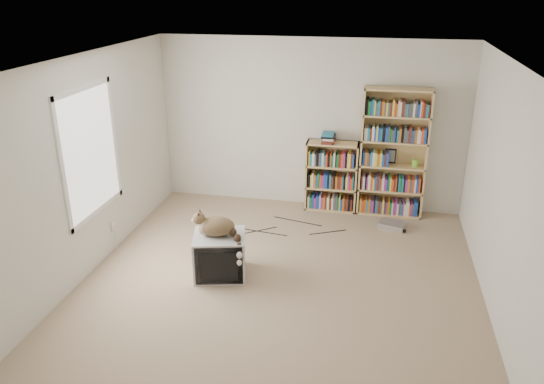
% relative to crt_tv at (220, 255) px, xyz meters
% --- Properties ---
extents(floor, '(4.50, 5.00, 0.01)m').
position_rel_crt_tv_xyz_m(floor, '(0.72, -0.15, -0.25)').
color(floor, tan).
rests_on(floor, ground).
extents(wall_back, '(4.50, 0.02, 2.50)m').
position_rel_crt_tv_xyz_m(wall_back, '(0.72, 2.35, 1.00)').
color(wall_back, beige).
rests_on(wall_back, floor).
extents(wall_front, '(4.50, 0.02, 2.50)m').
position_rel_crt_tv_xyz_m(wall_front, '(0.72, -2.65, 1.00)').
color(wall_front, beige).
rests_on(wall_front, floor).
extents(wall_left, '(0.02, 5.00, 2.50)m').
position_rel_crt_tv_xyz_m(wall_left, '(-1.53, -0.15, 1.00)').
color(wall_left, beige).
rests_on(wall_left, floor).
extents(wall_right, '(0.02, 5.00, 2.50)m').
position_rel_crt_tv_xyz_m(wall_right, '(2.97, -0.15, 1.00)').
color(wall_right, beige).
rests_on(wall_right, floor).
extents(ceiling, '(4.50, 5.00, 0.02)m').
position_rel_crt_tv_xyz_m(ceiling, '(0.72, -0.15, 2.25)').
color(ceiling, white).
rests_on(ceiling, wall_back).
extents(window, '(0.02, 1.22, 1.52)m').
position_rel_crt_tv_xyz_m(window, '(-1.51, 0.05, 1.15)').
color(window, white).
rests_on(window, wall_left).
extents(crt_tv, '(0.70, 0.66, 0.51)m').
position_rel_crt_tv_xyz_m(crt_tv, '(0.00, 0.00, 0.00)').
color(crt_tv, '#AEAEB1').
rests_on(crt_tv, floor).
extents(cat, '(0.65, 0.45, 0.50)m').
position_rel_crt_tv_xyz_m(cat, '(0.03, -0.04, 0.34)').
color(cat, '#3B2818').
rests_on(cat, crt_tv).
extents(bookcase_tall, '(0.93, 0.30, 1.86)m').
position_rel_crt_tv_xyz_m(bookcase_tall, '(1.95, 2.21, 0.63)').
color(bookcase_tall, tan).
rests_on(bookcase_tall, floor).
extents(bookcase_short, '(0.76, 0.30, 1.04)m').
position_rel_crt_tv_xyz_m(bookcase_short, '(1.08, 2.20, 0.23)').
color(bookcase_short, tan).
rests_on(bookcase_short, floor).
extents(book_stack, '(0.21, 0.27, 0.15)m').
position_rel_crt_tv_xyz_m(book_stack, '(1.01, 2.16, 0.86)').
color(book_stack, red).
rests_on(book_stack, bookcase_short).
extents(green_mug, '(0.09, 0.09, 0.11)m').
position_rel_crt_tv_xyz_m(green_mug, '(2.26, 2.19, 0.56)').
color(green_mug, '#79BC35').
rests_on(green_mug, bookcase_tall).
extents(framed_print, '(0.16, 0.05, 0.21)m').
position_rel_crt_tv_xyz_m(framed_print, '(1.91, 2.29, 0.61)').
color(framed_print, black).
rests_on(framed_print, bookcase_tall).
extents(dvd_player, '(0.42, 0.35, 0.08)m').
position_rel_crt_tv_xyz_m(dvd_player, '(2.00, 1.68, -0.21)').
color(dvd_player, '#B3B4B8').
rests_on(dvd_player, floor).
extents(wall_outlet, '(0.01, 0.08, 0.13)m').
position_rel_crt_tv_xyz_m(wall_outlet, '(-1.51, 0.34, 0.07)').
color(wall_outlet, silver).
rests_on(wall_outlet, wall_left).
extents(floor_cables, '(1.20, 0.70, 0.01)m').
position_rel_crt_tv_xyz_m(floor_cables, '(0.69, 1.34, -0.25)').
color(floor_cables, black).
rests_on(floor_cables, floor).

